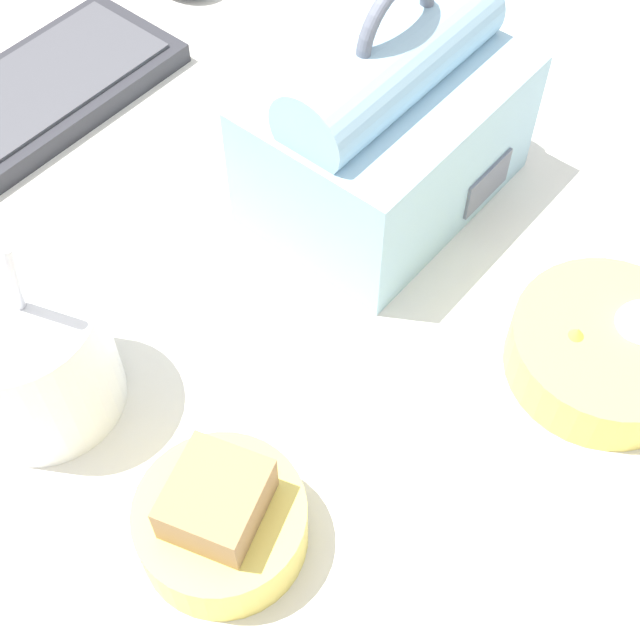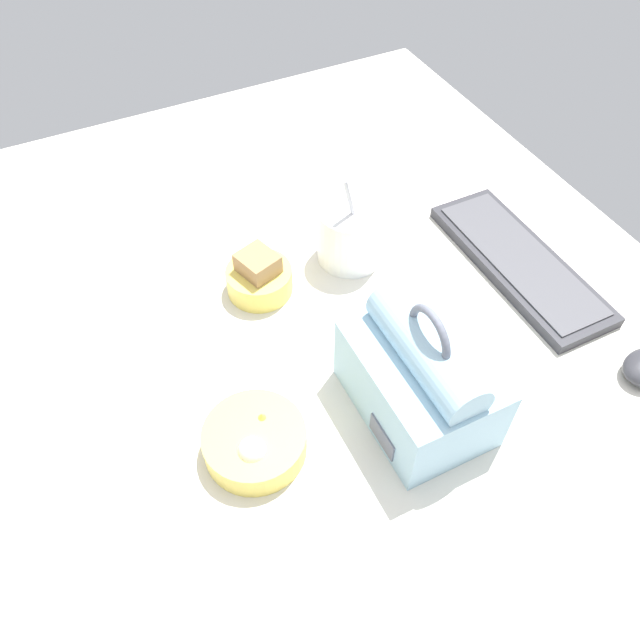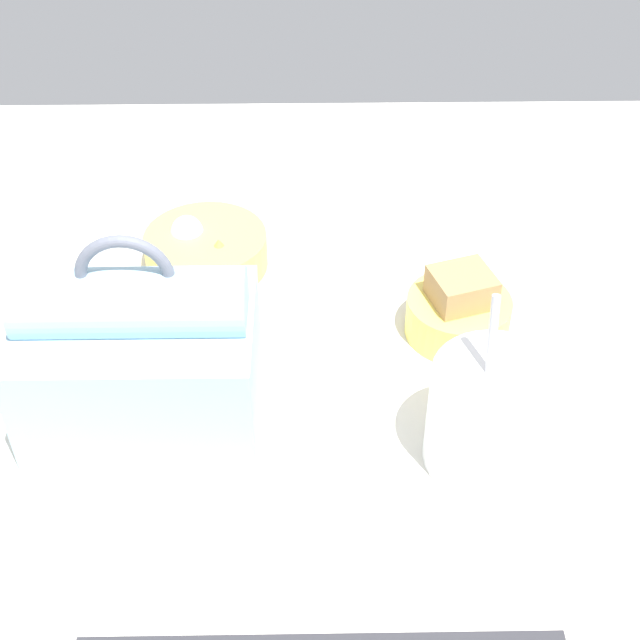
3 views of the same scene
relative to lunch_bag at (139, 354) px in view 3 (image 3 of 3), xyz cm
name	(u,v)px [view 3 (image 3 of 3)]	position (x,y,z in cm)	size (l,w,h in cm)	color
desk_surface	(326,385)	(-16.13, -3.96, -7.90)	(140.00, 110.00, 2.00)	silver
lunch_bag	(139,354)	(0.00, 0.00, 0.00)	(19.93, 14.49, 19.29)	#9EC6DB
soup_cup	(492,415)	(-29.54, 5.92, -1.75)	(10.72, 10.72, 16.45)	white
bento_bowl_sandwich	(458,311)	(-29.15, -10.20, -4.19)	(10.23, 10.23, 7.26)	#EFD65B
bento_bowl_snacks	(206,249)	(-3.53, -21.53, -4.73)	(13.14, 13.14, 5.59)	#EFD65B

